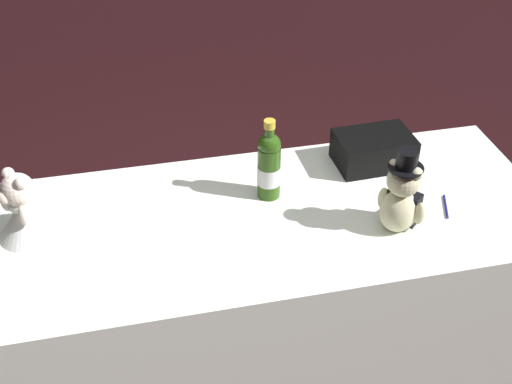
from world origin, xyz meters
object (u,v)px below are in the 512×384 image
(teddy_bear_bride, at_px, (28,207))
(champagne_bottle, at_px, (269,165))
(signing_pen, at_px, (446,207))
(teddy_bear_groom, at_px, (402,198))
(gift_case_black, at_px, (373,150))

(teddy_bear_bride, height_order, champagne_bottle, champagne_bottle)
(teddy_bear_bride, relative_size, signing_pen, 1.94)
(teddy_bear_groom, distance_m, gift_case_black, 0.36)
(signing_pen, distance_m, gift_case_black, 0.33)
(signing_pen, xyz_separation_m, gift_case_black, (0.14, -0.30, 0.05))
(teddy_bear_bride, height_order, gift_case_black, teddy_bear_bride)
(champagne_bottle, xyz_separation_m, gift_case_black, (-0.40, -0.10, -0.07))
(teddy_bear_groom, bearing_deg, gift_case_black, -98.04)
(teddy_bear_groom, height_order, gift_case_black, teddy_bear_groom)
(teddy_bear_bride, relative_size, champagne_bottle, 0.82)
(champagne_bottle, bearing_deg, signing_pen, 160.38)
(teddy_bear_bride, distance_m, gift_case_black, 1.16)
(teddy_bear_groom, relative_size, champagne_bottle, 1.01)
(teddy_bear_groom, bearing_deg, champagne_bottle, -35.37)
(signing_pen, bearing_deg, gift_case_black, -64.59)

